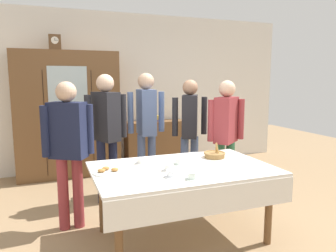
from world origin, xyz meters
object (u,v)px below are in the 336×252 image
at_px(mantel_clock, 55,42).
at_px(person_behind_table_left, 226,129).
at_px(person_behind_table_right, 106,126).
at_px(person_by_cabinet, 146,121).
at_px(tea_cup_center, 179,162).
at_px(dining_table, 184,177).
at_px(spoon_mid_left, 246,160).
at_px(tea_cup_far_left, 171,174).
at_px(spoon_front_edge, 218,170).
at_px(tea_cup_mid_left, 168,168).
at_px(pastry_plate, 108,172).
at_px(tea_cup_near_right, 192,176).
at_px(wall_cabinet, 68,115).
at_px(tea_cup_near_left, 141,161).
at_px(book_stack, 155,118).
at_px(spoon_back_edge, 153,167).
at_px(person_near_right_end, 68,142).
at_px(bread_basket, 215,154).
at_px(person_beside_shelf, 190,125).
at_px(bookshelf_low, 156,144).

xyz_separation_m(mantel_clock, person_behind_table_left, (1.96, -1.83, -1.19)).
height_order(person_behind_table_right, person_by_cabinet, person_by_cabinet).
relative_size(mantel_clock, tea_cup_center, 1.85).
distance_m(dining_table, spoon_mid_left, 0.75).
bearing_deg(dining_table, tea_cup_far_left, -134.76).
distance_m(tea_cup_far_left, spoon_front_edge, 0.49).
relative_size(dining_table, mantel_clock, 7.20).
bearing_deg(tea_cup_mid_left, pastry_plate, 166.21).
height_order(tea_cup_far_left, spoon_front_edge, tea_cup_far_left).
bearing_deg(person_by_cabinet, tea_cup_near_right, -94.07).
height_order(wall_cabinet, tea_cup_near_left, wall_cabinet).
bearing_deg(wall_cabinet, book_stack, 1.94).
distance_m(pastry_plate, spoon_back_edge, 0.45).
height_order(tea_cup_near_right, spoon_back_edge, tea_cup_near_right).
bearing_deg(person_behind_table_left, tea_cup_far_left, -139.05).
bearing_deg(book_stack, tea_cup_mid_left, -105.97).
height_order(tea_cup_far_left, person_near_right_end, person_near_right_end).
height_order(bread_basket, person_beside_shelf, person_beside_shelf).
bearing_deg(person_by_cabinet, bread_basket, -69.76).
height_order(bookshelf_low, person_near_right_end, person_near_right_end).
height_order(tea_cup_near_right, person_behind_table_right, person_behind_table_right).
height_order(tea_cup_near_right, person_by_cabinet, person_by_cabinet).
height_order(tea_cup_near_right, spoon_front_edge, tea_cup_near_right).
bearing_deg(bookshelf_low, tea_cup_far_left, -105.81).
xyz_separation_m(dining_table, tea_cup_near_right, (-0.07, -0.35, 0.12)).
bearing_deg(spoon_front_edge, person_by_cabinet, 97.74).
height_order(tea_cup_far_left, pastry_plate, tea_cup_far_left).
relative_size(bookshelf_low, person_by_cabinet, 0.65).
xyz_separation_m(mantel_clock, bookshelf_low, (1.64, 0.05, -1.72)).
relative_size(person_behind_table_right, person_near_right_end, 1.05).
bearing_deg(person_behind_table_left, tea_cup_near_left, -159.95).
relative_size(spoon_back_edge, person_near_right_end, 0.08).
height_order(tea_cup_near_left, tea_cup_center, same).
distance_m(wall_cabinet, tea_cup_far_left, 2.90).
xyz_separation_m(mantel_clock, book_stack, (1.64, 0.05, -1.25)).
bearing_deg(wall_cabinet, tea_cup_mid_left, -74.51).
bearing_deg(spoon_back_edge, person_beside_shelf, 51.23).
relative_size(bookshelf_low, spoon_back_edge, 9.10).
height_order(tea_cup_near_right, person_near_right_end, person_near_right_end).
relative_size(tea_cup_near_right, spoon_back_edge, 1.09).
bearing_deg(spoon_front_edge, mantel_clock, 115.44).
bearing_deg(bread_basket, tea_cup_mid_left, -155.64).
bearing_deg(book_stack, person_near_right_end, -128.89).
distance_m(tea_cup_mid_left, bread_basket, 0.72).
height_order(bread_basket, spoon_back_edge, bread_basket).
relative_size(pastry_plate, person_beside_shelf, 0.18).
xyz_separation_m(dining_table, person_by_cabinet, (0.05, 1.42, 0.37)).
bearing_deg(tea_cup_center, person_behind_table_left, 34.58).
height_order(tea_cup_center, bread_basket, bread_basket).
bearing_deg(bookshelf_low, person_beside_shelf, -88.45).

